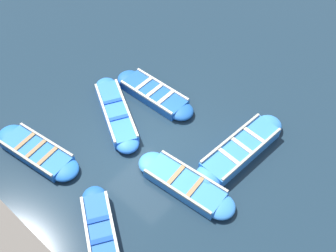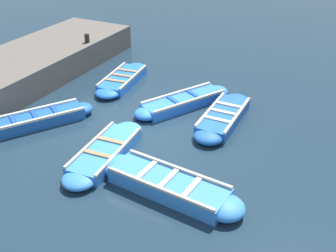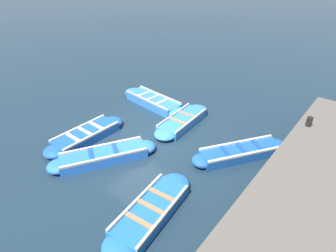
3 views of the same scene
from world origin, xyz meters
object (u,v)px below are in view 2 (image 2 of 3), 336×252
at_px(boat_tucked, 106,152).
at_px(boat_broadside, 35,120).
at_px(boat_near_quay, 183,102).
at_px(boat_end_of_row, 168,185).
at_px(boat_inner_gap, 224,117).
at_px(bollard_mid_north, 87,38).
at_px(boat_outer_right, 123,80).

xyz_separation_m(boat_tucked, boat_broadside, (-3.00, 0.49, 0.02)).
relative_size(boat_near_quay, boat_broadside, 1.04).
xyz_separation_m(boat_end_of_row, boat_inner_gap, (0.03, 3.91, -0.03)).
bearing_deg(boat_near_quay, boat_end_of_row, -69.94).
relative_size(boat_inner_gap, boat_broadside, 0.99).
height_order(boat_inner_gap, bollard_mid_north, bollard_mid_north).
bearing_deg(boat_tucked, boat_near_quay, 80.12).
xyz_separation_m(boat_near_quay, boat_inner_gap, (1.60, -0.39, -0.00)).
bearing_deg(boat_end_of_row, bollard_mid_north, 138.65).
xyz_separation_m(boat_tucked, boat_outer_right, (-2.27, 4.48, -0.01)).
height_order(boat_tucked, boat_broadside, boat_broadside).
bearing_deg(boat_near_quay, boat_tucked, -99.88).
bearing_deg(boat_near_quay, bollard_mid_north, 162.36).
bearing_deg(boat_end_of_row, boat_tucked, 166.30).
bearing_deg(boat_end_of_row, boat_near_quay, 110.06).
bearing_deg(boat_outer_right, boat_end_of_row, -48.15).
relative_size(boat_inner_gap, bollard_mid_north, 10.08).
bearing_deg(boat_outer_right, boat_near_quay, -13.80).
bearing_deg(boat_end_of_row, boat_inner_gap, 89.61).
bearing_deg(boat_tucked, boat_inner_gap, 56.22).
height_order(boat_near_quay, boat_end_of_row, boat_end_of_row).
distance_m(boat_inner_gap, boat_broadside, 5.99).
xyz_separation_m(boat_end_of_row, bollard_mid_north, (-6.76, 5.95, 1.01)).
height_order(boat_near_quay, boat_outer_right, boat_near_quay).
relative_size(boat_tucked, boat_outer_right, 1.01).
height_order(boat_end_of_row, boat_inner_gap, boat_end_of_row).
bearing_deg(boat_inner_gap, bollard_mid_north, 163.24).
xyz_separation_m(boat_near_quay, boat_end_of_row, (1.57, -4.30, 0.03)).
bearing_deg(boat_outer_right, boat_tucked, -63.10).
xyz_separation_m(boat_inner_gap, boat_broadside, (-5.25, -2.88, 0.01)).
bearing_deg(boat_end_of_row, boat_broadside, 168.83).
distance_m(boat_outer_right, bollard_mid_north, 2.67).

